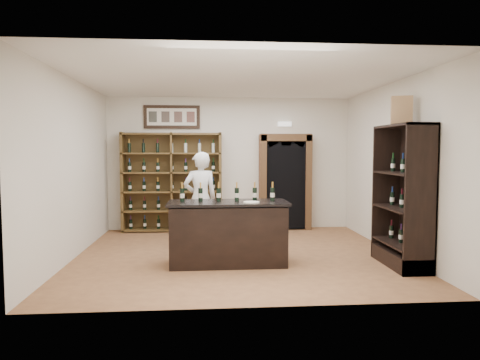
% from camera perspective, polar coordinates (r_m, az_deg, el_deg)
% --- Properties ---
extents(floor, '(5.50, 5.50, 0.00)m').
position_cam_1_polar(floor, '(7.51, -0.28, -9.92)').
color(floor, '#92603A').
rests_on(floor, ground).
extents(ceiling, '(5.50, 5.50, 0.00)m').
position_cam_1_polar(ceiling, '(7.39, -0.29, 13.29)').
color(ceiling, white).
rests_on(ceiling, wall_back).
extents(wall_back, '(5.50, 0.04, 3.00)m').
position_cam_1_polar(wall_back, '(9.79, -1.37, 2.20)').
color(wall_back, silver).
rests_on(wall_back, ground).
extents(wall_left, '(0.04, 5.00, 3.00)m').
position_cam_1_polar(wall_left, '(7.61, -21.43, 1.41)').
color(wall_left, silver).
rests_on(wall_left, ground).
extents(wall_right, '(0.04, 5.00, 3.00)m').
position_cam_1_polar(wall_right, '(7.99, 19.80, 1.56)').
color(wall_right, silver).
rests_on(wall_right, ground).
extents(wine_shelf, '(2.20, 0.38, 2.20)m').
position_cam_1_polar(wine_shelf, '(9.66, -9.04, -0.25)').
color(wine_shelf, '#523C1C').
rests_on(wine_shelf, ground).
extents(framed_picture, '(1.25, 0.04, 0.52)m').
position_cam_1_polar(framed_picture, '(9.80, -9.07, 8.30)').
color(framed_picture, black).
rests_on(framed_picture, wall_back).
extents(arched_doorway, '(1.17, 0.35, 2.17)m').
position_cam_1_polar(arched_doorway, '(9.79, 6.01, 0.06)').
color(arched_doorway, black).
rests_on(arched_doorway, ground).
extents(emergency_light, '(0.30, 0.10, 0.10)m').
position_cam_1_polar(emergency_light, '(9.87, 5.97, 7.42)').
color(emergency_light, white).
rests_on(emergency_light, wall_back).
extents(tasting_counter, '(1.88, 0.78, 1.00)m').
position_cam_1_polar(tasting_counter, '(6.81, -1.60, -7.12)').
color(tasting_counter, black).
rests_on(tasting_counter, ground).
extents(counter_bottle_0, '(0.07, 0.07, 0.30)m').
position_cam_1_polar(counter_bottle_0, '(6.80, -7.72, -1.94)').
color(counter_bottle_0, black).
rests_on(counter_bottle_0, tasting_counter).
extents(counter_bottle_1, '(0.07, 0.07, 0.30)m').
position_cam_1_polar(counter_bottle_1, '(6.79, -5.29, -1.93)').
color(counter_bottle_1, black).
rests_on(counter_bottle_1, tasting_counter).
extents(counter_bottle_2, '(0.07, 0.07, 0.30)m').
position_cam_1_polar(counter_bottle_2, '(6.80, -2.86, -1.92)').
color(counter_bottle_2, black).
rests_on(counter_bottle_2, tasting_counter).
extents(counter_bottle_3, '(0.07, 0.07, 0.30)m').
position_cam_1_polar(counter_bottle_3, '(6.81, -0.44, -1.90)').
color(counter_bottle_3, black).
rests_on(counter_bottle_3, tasting_counter).
extents(counter_bottle_4, '(0.07, 0.07, 0.30)m').
position_cam_1_polar(counter_bottle_4, '(6.84, 1.97, -1.88)').
color(counter_bottle_4, black).
rests_on(counter_bottle_4, tasting_counter).
extents(counter_bottle_5, '(0.07, 0.07, 0.30)m').
position_cam_1_polar(counter_bottle_5, '(6.88, 4.36, -1.85)').
color(counter_bottle_5, black).
rests_on(counter_bottle_5, tasting_counter).
extents(side_cabinet, '(0.48, 1.20, 2.20)m').
position_cam_1_polar(side_cabinet, '(7.15, 20.99, -4.74)').
color(side_cabinet, black).
rests_on(side_cabinet, ground).
extents(shopkeeper, '(0.74, 0.58, 1.77)m').
position_cam_1_polar(shopkeeper, '(8.19, -5.31, -2.47)').
color(shopkeeper, white).
rests_on(shopkeeper, ground).
extents(plate, '(0.25, 0.25, 0.02)m').
position_cam_1_polar(plate, '(6.55, 1.53, -3.00)').
color(plate, silver).
rests_on(plate, tasting_counter).
extents(wine_crate, '(0.34, 0.22, 0.45)m').
position_cam_1_polar(wine_crate, '(7.19, 20.74, 8.65)').
color(wine_crate, tan).
rests_on(wine_crate, side_cabinet).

